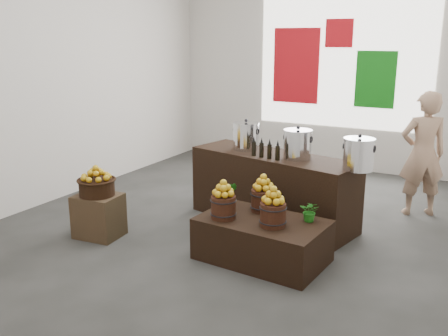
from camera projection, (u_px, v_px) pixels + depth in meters
The scene contains 24 objects.
ground at pixel (242, 223), 6.75m from camera, with size 7.00×7.00×0.00m, color #3E3E3B.
back_wall at pixel (327, 61), 9.22m from camera, with size 6.00×0.04×4.00m, color beige.
back_opening at pixel (343, 62), 9.06m from camera, with size 3.20×0.02×2.40m, color white.
deco_red_left at pixel (296, 66), 9.49m from camera, with size 0.90×0.04×1.40m, color #AE0D15.
deco_green_right at pixel (375, 80), 8.85m from camera, with size 0.70×0.04×1.00m, color #106712.
deco_red_upper at pixel (339, 33), 8.97m from camera, with size 0.50×0.04×0.50m, color #AE0D15.
crate at pixel (99, 216), 6.23m from camera, with size 0.54×0.44×0.54m, color #513825.
wicker_basket at pixel (97, 188), 6.14m from camera, with size 0.43×0.43×0.20m, color black.
apples_in_basket at pixel (96, 173), 6.09m from camera, with size 0.34×0.34×0.18m, color #8B1E04, non-canonical shape.
display_table at pixel (262, 240), 5.58m from camera, with size 1.38×0.85×0.48m, color black.
apple_bucket_front_left at pixel (223, 207), 5.54m from camera, with size 0.28×0.28×0.26m, color #3D1910.
apples_in_bucket_front_left at pixel (223, 188), 5.48m from camera, with size 0.21×0.21×0.19m, color #8B1E04, non-canonical shape.
apple_bucket_front_right at pixel (273, 215), 5.30m from camera, with size 0.28×0.28×0.26m, color #3D1910.
apples_in_bucket_front_right at pixel (273, 195), 5.24m from camera, with size 0.21×0.21×0.19m, color #8B1E04, non-canonical shape.
apple_bucket_rear at pixel (263, 200), 5.76m from camera, with size 0.28×0.28×0.26m, color #3D1910.
apples_in_bucket_rear at pixel (263, 182), 5.71m from camera, with size 0.21×0.21×0.19m, color #8B1E04, non-canonical shape.
herb_garnish_right at pixel (310, 211), 5.44m from camera, with size 0.21×0.18×0.23m, color #1A6816.
herb_garnish_left at pixel (230, 194), 5.95m from camera, with size 0.16×0.13×0.29m, color #1A6816.
counter at pixel (273, 188), 6.69m from camera, with size 2.29×0.73×0.94m, color black.
stock_pot_left at pixel (246, 137), 6.82m from camera, with size 0.35×0.35×0.35m, color silver.
stock_pot_center at pixel (298, 145), 6.30m from camera, with size 0.35×0.35×0.35m, color silver.
stock_pot_right at pixel (359, 155), 5.78m from camera, with size 0.35×0.35×0.35m, color silver.
oil_cruets at pixel (264, 148), 6.37m from camera, with size 0.33×0.06×0.26m, color black, non-canonical shape.
shopper at pixel (423, 154), 6.87m from camera, with size 0.64×0.42×1.74m, color #9D7A60.
Camera 1 is at (2.80, -5.69, 2.44)m, focal length 40.00 mm.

